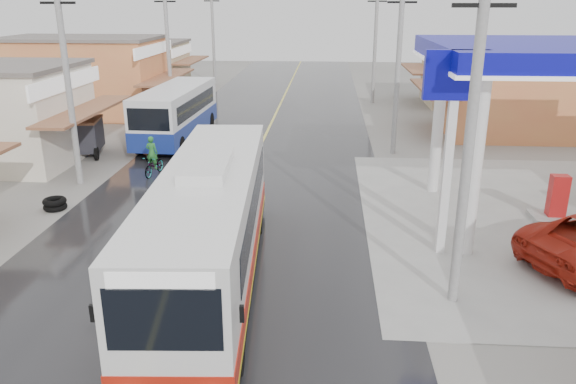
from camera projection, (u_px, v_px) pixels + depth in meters
name	position (u px, v px, depth m)	size (l,w,h in m)	color
ground	(191.00, 291.00, 15.28)	(120.00, 120.00, 0.00)	slate
road	(258.00, 151.00, 29.43)	(12.00, 90.00, 0.02)	black
centre_line	(258.00, 150.00, 29.42)	(0.15, 90.00, 0.01)	#D8CC4C
shopfronts_left	(46.00, 134.00, 33.14)	(11.00, 44.00, 5.20)	tan
shopfronts_right	(576.00, 174.00, 25.59)	(11.00, 44.00, 4.80)	beige
utility_poles_left	(134.00, 144.00, 30.84)	(1.60, 50.00, 8.00)	gray
utility_poles_right	(393.00, 153.00, 28.96)	(1.60, 36.00, 8.00)	gray
coach_bus	(211.00, 226.00, 15.19)	(3.26, 11.55, 3.57)	silver
second_bus	(176.00, 112.00, 31.06)	(2.75, 9.00, 2.96)	silver
cyclist	(154.00, 162.00, 25.17)	(0.87, 1.78, 1.83)	black
tricycle_near	(85.00, 135.00, 28.21)	(2.05, 2.52, 1.88)	#26262D
tyre_stack	(55.00, 204.00, 21.15)	(0.87, 0.87, 0.45)	black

